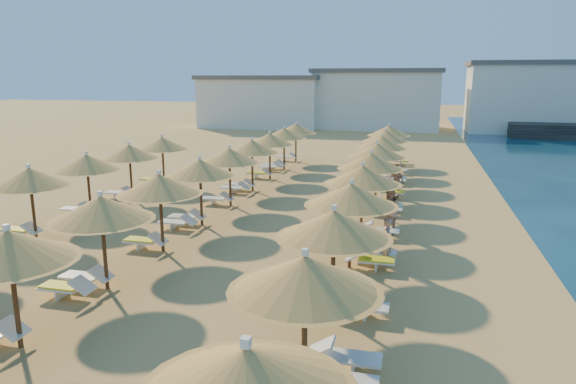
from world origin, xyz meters
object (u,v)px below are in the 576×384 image
(parasol_row_west, at_px, (200,169))
(beachgoer_c, at_px, (396,181))
(beachgoer_a, at_px, (386,241))
(parasol_row_east, at_px, (363,176))
(beachgoer_b, at_px, (390,211))

(parasol_row_west, xyz_separation_m, beachgoer_c, (7.89, 7.34, -1.58))
(parasol_row_west, xyz_separation_m, beachgoer_a, (7.99, -2.90, -1.65))
(parasol_row_east, height_order, beachgoer_a, parasol_row_east)
(beachgoer_c, relative_size, beachgoer_b, 0.92)
(parasol_row_east, xyz_separation_m, beachgoer_c, (1.04, 7.34, -1.58))
(parasol_row_east, distance_m, beachgoer_a, 3.53)
(beachgoer_a, height_order, beachgoer_c, beachgoer_c)
(beachgoer_a, relative_size, beachgoer_c, 0.91)
(parasol_row_east, height_order, beachgoer_b, parasol_row_east)
(parasol_row_west, distance_m, beachgoer_c, 10.89)
(beachgoer_a, bearing_deg, beachgoer_b, 178.06)
(parasol_row_west, distance_m, beachgoer_a, 8.66)
(parasol_row_west, bearing_deg, beachgoer_c, 42.91)
(parasol_row_east, height_order, beachgoer_c, parasol_row_east)
(beachgoer_b, bearing_deg, parasol_row_west, -125.96)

